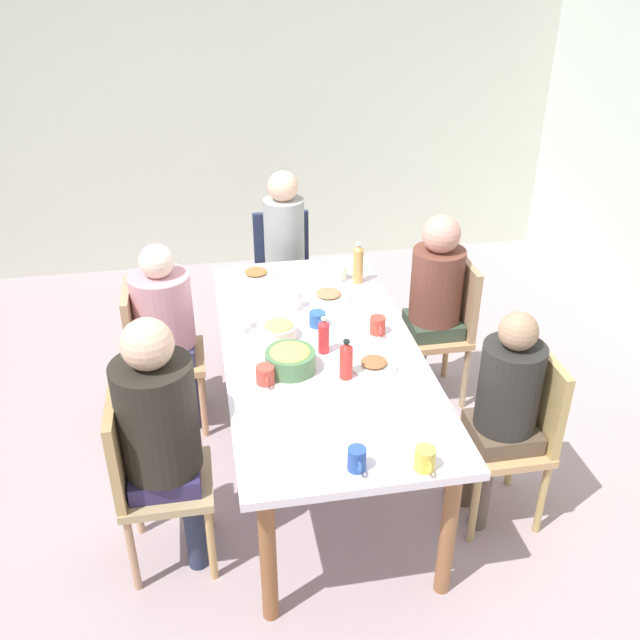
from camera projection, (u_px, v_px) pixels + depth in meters
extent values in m
plane|color=#A69297|center=(320.00, 461.00, 3.87)|extent=(6.56, 6.56, 0.00)
cube|color=silver|center=(258.00, 109.00, 5.62)|extent=(0.12, 5.18, 2.60)
cube|color=white|center=(320.00, 349.00, 3.51)|extent=(2.07, 0.97, 0.04)
cylinder|color=#945B33|center=(235.00, 329.00, 4.43)|extent=(0.07, 0.07, 0.71)
cylinder|color=brown|center=(268.00, 556.00, 2.83)|extent=(0.07, 0.07, 0.71)
cylinder|color=#936134|center=(352.00, 318.00, 4.55)|extent=(0.07, 0.07, 0.71)
cylinder|color=#95603A|center=(448.00, 531.00, 2.95)|extent=(0.07, 0.07, 0.71)
cube|color=tan|center=(432.00, 334.00, 4.22)|extent=(0.40, 0.40, 0.04)
cylinder|color=tan|center=(465.00, 377.00, 4.21)|extent=(0.04, 0.04, 0.43)
cylinder|color=tan|center=(446.00, 348.00, 4.50)|extent=(0.04, 0.04, 0.43)
cylinder|color=tan|center=(411.00, 383.00, 4.16)|extent=(0.04, 0.04, 0.43)
cylinder|color=tan|center=(395.00, 353.00, 4.45)|extent=(0.04, 0.04, 0.43)
cube|color=tan|center=(464.00, 297.00, 4.13)|extent=(0.38, 0.04, 0.45)
cylinder|color=#363F4C|center=(418.00, 372.00, 4.24)|extent=(0.09, 0.09, 0.45)
cylinder|color=#3E4649|center=(410.00, 358.00, 4.37)|extent=(0.09, 0.09, 0.45)
cube|color=#384839|center=(433.00, 325.00, 4.19)|extent=(0.30, 0.30, 0.10)
cylinder|color=brown|center=(437.00, 285.00, 4.05)|extent=(0.30, 0.30, 0.44)
sphere|color=tan|center=(441.00, 234.00, 3.90)|extent=(0.22, 0.22, 0.22)
cube|color=tan|center=(167.00, 483.00, 3.09)|extent=(0.40, 0.40, 0.04)
cylinder|color=tan|center=(136.00, 499.00, 3.32)|extent=(0.04, 0.04, 0.43)
cylinder|color=tan|center=(132.00, 554.00, 3.03)|extent=(0.04, 0.04, 0.43)
cylinder|color=tan|center=(208.00, 490.00, 3.37)|extent=(0.04, 0.04, 0.43)
cylinder|color=tan|center=(211.00, 543.00, 3.08)|extent=(0.04, 0.04, 0.43)
cube|color=tan|center=(118.00, 446.00, 2.94)|extent=(0.38, 0.04, 0.45)
cylinder|color=#2F3A4E|center=(194.00, 503.00, 3.28)|extent=(0.09, 0.09, 0.45)
cylinder|color=#2A314B|center=(194.00, 528.00, 3.14)|extent=(0.09, 0.09, 0.45)
cube|color=#332A56|center=(165.00, 473.00, 3.06)|extent=(0.30, 0.30, 0.10)
cylinder|color=#29251E|center=(157.00, 417.00, 2.91)|extent=(0.34, 0.34, 0.52)
sphere|color=beige|center=(147.00, 344.00, 2.73)|extent=(0.21, 0.21, 0.21)
cube|color=#27394F|center=(286.00, 285.00, 4.79)|extent=(0.40, 0.40, 0.04)
cylinder|color=#283248|center=(306.00, 300.00, 5.08)|extent=(0.04, 0.04, 0.43)
cylinder|color=#2C3843|center=(260.00, 304.00, 5.02)|extent=(0.04, 0.04, 0.43)
cylinder|color=#373A51|center=(314.00, 323.00, 4.79)|extent=(0.04, 0.04, 0.43)
cylinder|color=navy|center=(265.00, 327.00, 4.73)|extent=(0.04, 0.04, 0.43)
cube|color=#293152|center=(281.00, 243.00, 4.83)|extent=(0.04, 0.38, 0.45)
cylinder|color=#403D41|center=(300.00, 318.00, 4.83)|extent=(0.09, 0.09, 0.45)
cylinder|color=#433A44|center=(277.00, 320.00, 4.80)|extent=(0.09, 0.09, 0.45)
cube|color=#424644|center=(285.00, 277.00, 4.76)|extent=(0.30, 0.30, 0.10)
cylinder|color=#9FA2A0|center=(284.00, 236.00, 4.62)|extent=(0.27, 0.27, 0.50)
sphere|color=beige|center=(283.00, 186.00, 4.45)|extent=(0.20, 0.20, 0.20)
cube|color=tan|center=(500.00, 442.00, 3.33)|extent=(0.40, 0.40, 0.04)
cylinder|color=tan|center=(542.00, 498.00, 3.32)|extent=(0.04, 0.04, 0.43)
cylinder|color=tan|center=(513.00, 452.00, 3.61)|extent=(0.04, 0.04, 0.43)
cylinder|color=tan|center=(475.00, 507.00, 3.27)|extent=(0.04, 0.04, 0.43)
cylinder|color=tan|center=(450.00, 460.00, 3.56)|extent=(0.04, 0.04, 0.43)
cube|color=tan|center=(543.00, 398.00, 3.24)|extent=(0.38, 0.04, 0.45)
cylinder|color=brown|center=(482.00, 490.00, 3.35)|extent=(0.09, 0.09, 0.45)
cylinder|color=brown|center=(470.00, 468.00, 3.49)|extent=(0.09, 0.09, 0.45)
cube|color=brown|center=(502.00, 433.00, 3.30)|extent=(0.30, 0.30, 0.10)
cylinder|color=#2A2825|center=(509.00, 387.00, 3.17)|extent=(0.28, 0.28, 0.43)
sphere|color=tan|center=(518.00, 331.00, 3.03)|extent=(0.17, 0.17, 0.17)
cube|color=tan|center=(169.00, 359.00, 3.97)|extent=(0.40, 0.40, 0.04)
cylinder|color=tan|center=(144.00, 378.00, 4.20)|extent=(0.04, 0.04, 0.43)
cylinder|color=tan|center=(142.00, 412.00, 3.91)|extent=(0.04, 0.04, 0.43)
cylinder|color=tan|center=(201.00, 372.00, 4.26)|extent=(0.04, 0.04, 0.43)
cylinder|color=tan|center=(203.00, 405.00, 3.97)|extent=(0.04, 0.04, 0.43)
cube|color=tan|center=(131.00, 326.00, 3.83)|extent=(0.38, 0.04, 0.45)
cylinder|color=#253745|center=(190.00, 380.00, 4.16)|extent=(0.09, 0.09, 0.45)
cylinder|color=#383653|center=(190.00, 396.00, 4.03)|extent=(0.09, 0.09, 0.45)
cube|color=#303052|center=(168.00, 350.00, 3.94)|extent=(0.30, 0.30, 0.10)
cylinder|color=#D4939E|center=(163.00, 310.00, 3.82)|extent=(0.33, 0.33, 0.42)
sphere|color=beige|center=(156.00, 261.00, 3.67)|extent=(0.19, 0.19, 0.19)
cylinder|color=white|center=(374.00, 365.00, 3.33)|extent=(0.23, 0.23, 0.01)
ellipsoid|color=#A3613B|center=(374.00, 362.00, 3.32)|extent=(0.13, 0.13, 0.02)
cylinder|color=white|center=(329.00, 296.00, 3.95)|extent=(0.26, 0.26, 0.01)
ellipsoid|color=#CC7C55|center=(329.00, 293.00, 3.94)|extent=(0.14, 0.14, 0.02)
cylinder|color=silver|center=(256.00, 275.00, 4.19)|extent=(0.24, 0.24, 0.01)
ellipsoid|color=#A86C39|center=(256.00, 272.00, 4.18)|extent=(0.13, 0.13, 0.02)
cylinder|color=beige|center=(279.00, 331.00, 3.56)|extent=(0.18, 0.18, 0.07)
ellipsoid|color=tan|center=(279.00, 326.00, 3.54)|extent=(0.15, 0.15, 0.04)
cylinder|color=#507D4E|center=(290.00, 361.00, 3.29)|extent=(0.24, 0.24, 0.10)
ellipsoid|color=tan|center=(290.00, 352.00, 3.26)|extent=(0.19, 0.19, 0.04)
cylinder|color=white|center=(295.00, 300.00, 3.83)|extent=(0.08, 0.08, 0.10)
torus|color=white|center=(296.00, 304.00, 3.78)|extent=(0.05, 0.01, 0.05)
cylinder|color=#CF4233|center=(378.00, 325.00, 3.59)|extent=(0.08, 0.08, 0.09)
torus|color=#D24641|center=(380.00, 330.00, 3.54)|extent=(0.05, 0.01, 0.05)
cylinder|color=white|center=(339.00, 272.00, 4.13)|extent=(0.09, 0.09, 0.09)
torus|color=white|center=(341.00, 276.00, 4.09)|extent=(0.05, 0.01, 0.05)
cylinder|color=white|center=(242.00, 322.00, 3.63)|extent=(0.08, 0.08, 0.08)
torus|color=white|center=(243.00, 327.00, 3.58)|extent=(0.05, 0.01, 0.05)
cylinder|color=#E8CA4C|center=(425.00, 459.00, 2.69)|extent=(0.08, 0.08, 0.09)
torus|color=yellow|center=(429.00, 468.00, 2.64)|extent=(0.05, 0.01, 0.05)
cylinder|color=#C44A3D|center=(265.00, 375.00, 3.20)|extent=(0.09, 0.09, 0.09)
torus|color=#D14735|center=(267.00, 381.00, 3.15)|extent=(0.05, 0.01, 0.05)
cylinder|color=#305FA7|center=(317.00, 319.00, 3.66)|extent=(0.09, 0.09, 0.08)
torus|color=#3A5297|center=(319.00, 324.00, 3.61)|extent=(0.05, 0.01, 0.05)
cylinder|color=#2C50A0|center=(357.00, 459.00, 2.68)|extent=(0.07, 0.07, 0.10)
torus|color=#305AA2|center=(360.00, 467.00, 2.64)|extent=(0.05, 0.01, 0.05)
cylinder|color=red|center=(346.00, 363.00, 3.22)|extent=(0.06, 0.06, 0.16)
cone|color=red|center=(346.00, 345.00, 3.17)|extent=(0.06, 0.06, 0.03)
cylinder|color=black|center=(347.00, 342.00, 3.16)|extent=(0.03, 0.03, 0.01)
cylinder|color=tan|center=(358.00, 266.00, 4.07)|extent=(0.06, 0.06, 0.21)
cone|color=tan|center=(359.00, 247.00, 4.01)|extent=(0.06, 0.06, 0.03)
cylinder|color=white|center=(359.00, 244.00, 4.00)|extent=(0.03, 0.03, 0.01)
cylinder|color=red|center=(324.00, 339.00, 3.41)|extent=(0.06, 0.06, 0.15)
cone|color=red|center=(324.00, 322.00, 3.37)|extent=(0.05, 0.05, 0.03)
cylinder|color=white|center=(324.00, 319.00, 3.36)|extent=(0.03, 0.03, 0.01)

